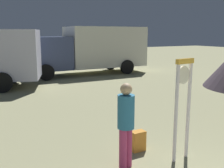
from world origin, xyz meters
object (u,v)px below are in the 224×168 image
Objects in this scene: person_near_clock at (126,122)px; box_truck_far at (95,48)px; standing_clock at (183,100)px; backpack at (138,141)px.

box_truck_far reaches higher than person_near_clock.
standing_clock reaches higher than backpack.
standing_clock is at bearing -53.62° from backpack.
backpack is at bearing -110.72° from box_truck_far.
backpack is 11.84m from box_truck_far.
standing_clock is 1.41m from backpack.
standing_clock is 1.27m from person_near_clock.
box_truck_far is (4.81, 11.51, 0.69)m from person_near_clock.
standing_clock is at bearing -107.06° from box_truck_far.
backpack is at bearing 38.79° from person_near_clock.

